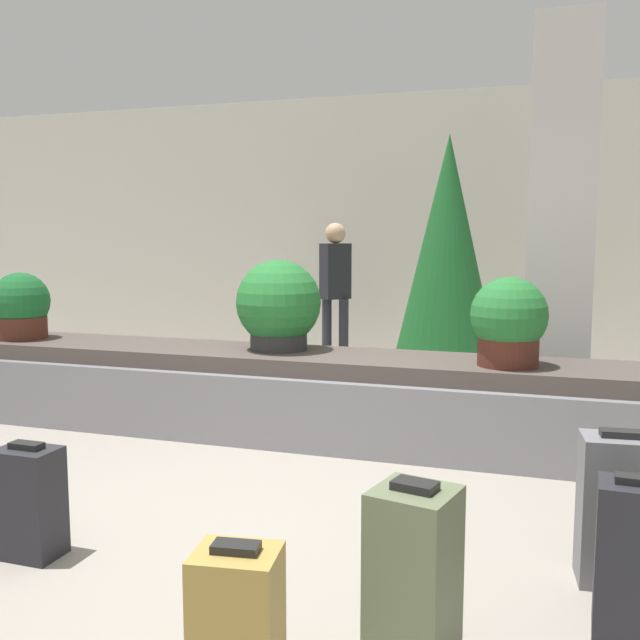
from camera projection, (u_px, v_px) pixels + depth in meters
name	position (u px, v px, depth m)	size (l,w,h in m)	color
ground_plane	(230.00, 515.00, 3.86)	(18.00, 18.00, 0.00)	gray
back_wall	(414.00, 227.00, 8.65)	(18.00, 0.06, 3.20)	beige
carousel	(320.00, 397.00, 5.32)	(8.61, 0.91, 0.63)	gray
pillar	(561.00, 223.00, 5.71)	(0.51, 0.51, 3.20)	beige
suitcase_0	(630.00, 559.00, 2.67)	(0.26, 0.23, 0.62)	#232328
suitcase_2	(618.00, 510.00, 3.07)	(0.35, 0.25, 0.68)	slate
suitcase_3	(29.00, 502.00, 3.34)	(0.29, 0.21, 0.55)	#232328
suitcase_4	(413.00, 578.00, 2.48)	(0.33, 0.33, 0.67)	#5B6647
suitcase_5	(237.00, 614.00, 2.42)	(0.32, 0.28, 0.48)	#A3843D
potted_plant_0	(509.00, 322.00, 4.75)	(0.51, 0.51, 0.60)	#4C2319
potted_plant_1	(21.00, 307.00, 6.01)	(0.48, 0.48, 0.56)	#4C2319
potted_plant_2	(279.00, 306.00, 5.42)	(0.65, 0.65, 0.69)	#2D2D2D
traveler_0	(335.00, 282.00, 8.03)	(0.34, 0.36, 1.64)	#282833
decorated_tree	(447.00, 255.00, 6.83)	(1.06, 1.06, 2.46)	#4C331E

